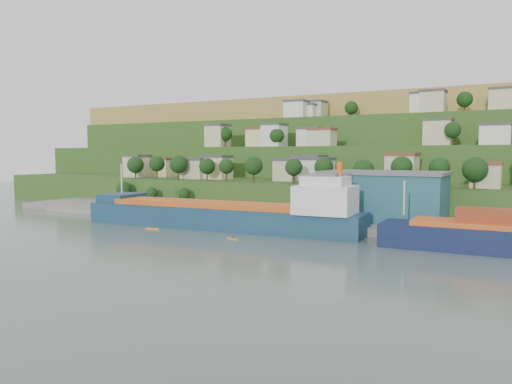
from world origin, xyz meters
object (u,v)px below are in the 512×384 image
Objects in this scene: cargo_ship_near at (227,217)px; caravan at (109,204)px; warehouse at (384,196)px; kayak_orange at (152,228)px.

caravan is (-54.31, 12.29, -0.50)m from cargo_ship_near.
warehouse is 5.06× the size of caravan.
kayak_orange is (-16.18, -10.16, -2.88)m from cargo_ship_near.
warehouse is (35.01, 21.21, 5.30)m from cargo_ship_near.
kayak_orange is (38.12, -22.45, -2.38)m from caravan.
caravan is at bearing -175.08° from warehouse.
kayak_orange is (-51.19, -31.37, -8.18)m from warehouse.
cargo_ship_near is 22.17× the size of kayak_orange.
cargo_ship_near is at bearing -149.58° from warehouse.
warehouse is at bearing 27.65° from cargo_ship_near.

